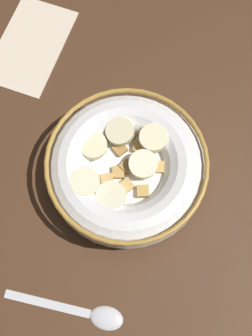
# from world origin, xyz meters

# --- Properties ---
(ground_plane) EXTENTS (1.24, 1.24, 0.02)m
(ground_plane) POSITION_xyz_m (0.00, 0.00, -0.01)
(ground_plane) COLOR #472B19
(cereal_bowl) EXTENTS (0.20, 0.20, 0.05)m
(cereal_bowl) POSITION_xyz_m (0.00, 0.00, 0.03)
(cereal_bowl) COLOR white
(cereal_bowl) RESTS_ON ground_plane
(spoon) EXTENTS (0.05, 0.15, 0.01)m
(spoon) POSITION_xyz_m (-0.17, 0.04, 0.00)
(spoon) COLOR silver
(spoon) RESTS_ON ground_plane
(folded_napkin) EXTENTS (0.17, 0.13, 0.00)m
(folded_napkin) POSITION_xyz_m (0.19, 0.14, 0.00)
(folded_napkin) COLOR beige
(folded_napkin) RESTS_ON ground_plane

